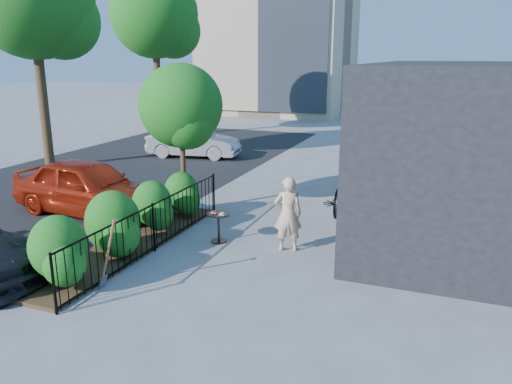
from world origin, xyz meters
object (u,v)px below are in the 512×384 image
at_px(patio_tree, 182,111).
at_px(street_tree_near, 33,5).
at_px(car_red, 88,187).
at_px(street_tree_far, 155,19).
at_px(car_silver, 194,142).
at_px(shovel, 107,258).
at_px(cafe_table, 219,222).
at_px(woman, 288,214).

xyz_separation_m(patio_tree, street_tree_near, (-7.70, 3.20, 3.15)).
bearing_deg(car_red, street_tree_far, 29.72).
height_order(street_tree_near, car_silver, street_tree_near).
relative_size(shovel, car_silver, 0.37).
xyz_separation_m(patio_tree, cafe_table, (1.81, -1.73, -2.29)).
height_order(woman, shovel, woman).
height_order(street_tree_near, shovel, street_tree_near).
height_order(patio_tree, woman, patio_tree).
relative_size(woman, car_red, 0.38).
height_order(street_tree_far, shovel, street_tree_far).
relative_size(patio_tree, woman, 2.36).
bearing_deg(car_silver, street_tree_far, 36.29).
distance_m(street_tree_far, cafe_table, 16.95).
height_order(patio_tree, street_tree_near, street_tree_near).
bearing_deg(street_tree_near, shovel, -42.22).
distance_m(street_tree_near, woman, 13.17).
xyz_separation_m(street_tree_near, cafe_table, (9.51, -4.93, -5.44)).
xyz_separation_m(shovel, car_red, (-3.36, 3.61, 0.12)).
xyz_separation_m(street_tree_near, woman, (11.14, -4.85, -5.08)).
height_order(shovel, car_silver, shovel).
bearing_deg(patio_tree, car_silver, 116.43).
bearing_deg(car_red, cafe_table, -92.74).
height_order(patio_tree, street_tree_far, street_tree_far).
bearing_deg(woman, street_tree_near, -44.59).
bearing_deg(cafe_table, street_tree_far, 126.33).
height_order(cafe_table, shovel, shovel).
bearing_deg(cafe_table, street_tree_near, 152.60).
distance_m(street_tree_far, shovel, 18.85).
relative_size(street_tree_far, cafe_table, 11.34).
distance_m(patio_tree, street_tree_far, 13.95).
bearing_deg(street_tree_near, cafe_table, -27.40).
xyz_separation_m(street_tree_far, cafe_table, (9.51, -12.93, -5.44)).
distance_m(woman, car_red, 5.86).
xyz_separation_m(patio_tree, car_red, (-2.38, -1.06, -2.01)).
xyz_separation_m(patio_tree, car_silver, (-3.47, 6.98, -2.12)).
bearing_deg(woman, cafe_table, -18.27).
height_order(street_tree_near, cafe_table, street_tree_near).
distance_m(cafe_table, car_red, 4.26).
xyz_separation_m(cafe_table, car_red, (-4.19, 0.67, 0.28)).
distance_m(shovel, car_silver, 12.47).
xyz_separation_m(street_tree_far, shovel, (8.68, -15.88, -5.29)).
bearing_deg(car_silver, patio_tree, -162.33).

